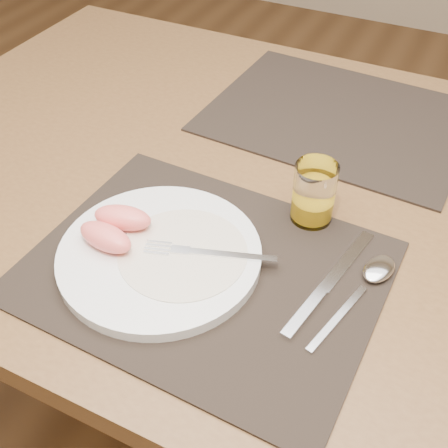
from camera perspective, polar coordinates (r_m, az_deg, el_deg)
ground at (r=1.47m, az=3.77°, el=-19.36°), size 5.00×5.00×0.00m
table at (r=0.94m, az=5.59°, el=0.25°), size 1.40×0.90×0.75m
placemat_near at (r=0.74m, az=-2.01°, el=-4.67°), size 0.46×0.36×0.00m
placemat_far at (r=1.05m, az=11.52°, el=10.65°), size 0.47×0.37×0.00m
plate at (r=0.75m, az=-6.55°, el=-3.12°), size 0.27×0.27×0.02m
plate_dressing at (r=0.74m, az=-4.20°, el=-2.89°), size 0.17×0.17×0.00m
fork at (r=0.73m, az=-2.61°, el=-2.87°), size 0.17×0.07×0.00m
knife at (r=0.72m, az=10.05°, el=-6.60°), size 0.06×0.22×0.01m
spoon at (r=0.75m, az=14.90°, el=-5.10°), size 0.07×0.19×0.01m
juice_glass at (r=0.79m, az=9.08°, el=2.87°), size 0.06×0.06×0.09m
grapefruit_wedges at (r=0.76m, az=-11.09°, el=-0.32°), size 0.09×0.09×0.03m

